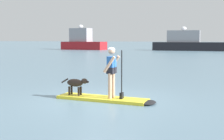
{
  "coord_description": "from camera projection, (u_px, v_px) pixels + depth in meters",
  "views": [
    {
      "loc": [
        3.53,
        -9.2,
        2.02
      ],
      "look_at": [
        0.0,
        1.0,
        0.9
      ],
      "focal_mm": 48.75,
      "sensor_mm": 36.0,
      "label": 1
    }
  ],
  "objects": [
    {
      "name": "moored_boat_far_starboard",
      "position": [
        187.0,
        43.0,
        51.4
      ],
      "size": [
        11.93,
        2.67,
        4.05
      ],
      "color": "black",
      "rests_on": "ground_plane"
    },
    {
      "name": "moored_boat_outer",
      "position": [
        83.0,
        42.0,
        56.37
      ],
      "size": [
        8.32,
        3.76,
        4.59
      ],
      "color": "maroon",
      "rests_on": "ground_plane"
    },
    {
      "name": "paddleboard",
      "position": [
        108.0,
        99.0,
        9.91
      ],
      "size": [
        3.38,
        0.96,
        0.1
      ],
      "color": "yellow",
      "rests_on": "ground_plane"
    },
    {
      "name": "dog",
      "position": [
        76.0,
        83.0,
        10.33
      ],
      "size": [
        1.07,
        0.26,
        0.59
      ],
      "color": "#2D231E",
      "rests_on": "paddleboard"
    },
    {
      "name": "ground_plane",
      "position": [
        102.0,
        100.0,
        10.01
      ],
      "size": [
        400.0,
        400.0,
        0.0
      ],
      "primitive_type": "plane",
      "color": "slate"
    },
    {
      "name": "person_paddler",
      "position": [
        112.0,
        69.0,
        9.76
      ],
      "size": [
        0.62,
        0.5,
        1.64
      ],
      "color": "tan",
      "rests_on": "paddleboard"
    }
  ]
}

